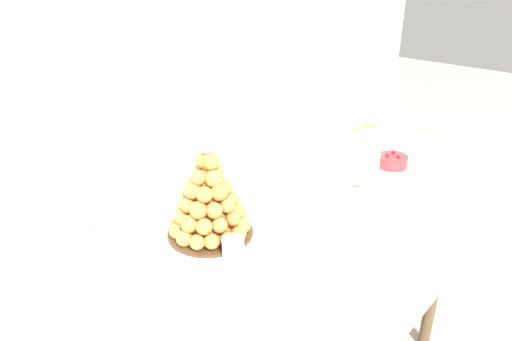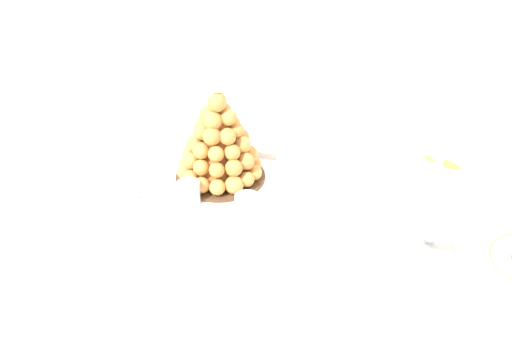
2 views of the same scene
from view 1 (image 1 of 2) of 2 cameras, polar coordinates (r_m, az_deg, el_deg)
backdrop_wall at (r=1.83m, az=-19.50°, el=17.18°), size 4.80×0.10×2.50m
buffet_table at (r=1.42m, az=1.54°, el=-9.57°), size 1.46×0.79×0.75m
serving_tray at (r=1.29m, az=-3.16°, el=-7.93°), size 0.62×0.36×0.02m
croquembouche at (r=1.24m, az=-5.75°, el=-3.56°), size 0.23×0.23×0.28m
dessert_cup_left at (r=1.10m, az=-8.32°, el=-12.96°), size 0.06×0.06×0.06m
dessert_cup_mid_left at (r=1.18m, az=-2.80°, el=-9.60°), size 0.06×0.06×0.06m
dessert_cup_centre at (r=1.27m, az=2.63°, el=-7.07°), size 0.06×0.06×0.05m
dessert_cup_mid_right at (r=1.38m, az=6.14°, el=-4.39°), size 0.06×0.06×0.05m
macaron_goblet at (r=1.53m, az=12.42°, el=2.48°), size 0.14×0.14×0.23m
fruit_tart_plate at (r=1.75m, az=16.23°, el=0.82°), size 0.20×0.20×0.06m
wine_glass at (r=1.24m, az=-19.34°, el=-4.96°), size 0.07×0.07×0.16m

